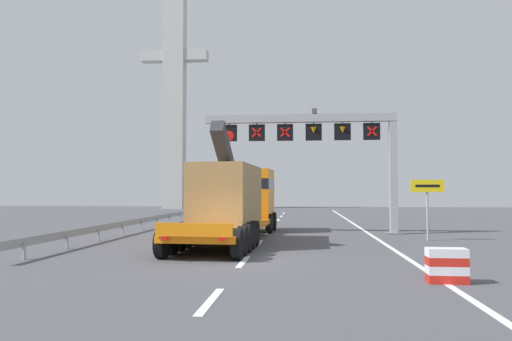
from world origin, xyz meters
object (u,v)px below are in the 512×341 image
exit_sign_yellow (427,194)px  bridge_pylon_distant (175,83)px  heavy_haul_truck_orange (237,199)px  overhead_lane_gantry (323,137)px  crash_barrier_striped (447,266)px

exit_sign_yellow → bridge_pylon_distant: 47.63m
heavy_haul_truck_orange → overhead_lane_gantry: bearing=36.3°
overhead_lane_gantry → exit_sign_yellow: 6.76m
heavy_haul_truck_orange → crash_barrier_striped: 13.11m
overhead_lane_gantry → bridge_pylon_distant: bearing=117.3°
heavy_haul_truck_orange → bridge_pylon_distant: bearing=109.7°
exit_sign_yellow → bridge_pylon_distant: bearing=120.7°
exit_sign_yellow → bridge_pylon_distant: bridge_pylon_distant is taller
overhead_lane_gantry → bridge_pylon_distant: size_ratio=0.33×
overhead_lane_gantry → exit_sign_yellow: bearing=-35.8°
exit_sign_yellow → heavy_haul_truck_orange: bearing=178.6°
overhead_lane_gantry → heavy_haul_truck_orange: 6.50m
crash_barrier_striped → exit_sign_yellow: bearing=78.2°
bridge_pylon_distant → overhead_lane_gantry: bearing=-62.7°
heavy_haul_truck_orange → crash_barrier_striped: size_ratio=14.10×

